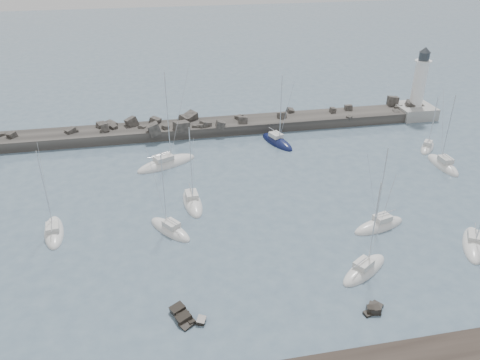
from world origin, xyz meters
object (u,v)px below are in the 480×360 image
Objects in this scene: sailboat_7 at (364,270)px; sailboat_5 at (170,230)px; sailboat_4 at (167,164)px; sailboat_8 at (277,142)px; sailboat_9 at (379,226)px; sailboat_12 at (427,148)px; lighthouse at (416,102)px; sailboat_3 at (54,232)px; sailboat_10 at (443,165)px; sailboat_6 at (193,203)px; sailboat_11 at (473,245)px.

sailboat_5 is at bearing 149.52° from sailboat_7.
sailboat_4 is 20.44m from sailboat_8.
sailboat_12 is at bearing 47.48° from sailboat_9.
sailboat_3 is at bearing -155.91° from lighthouse.
sailboat_4 is 44.85m from sailboat_12.
sailboat_12 is at bearing 19.98° from sailboat_5.
sailboat_7 is 0.99× the size of sailboat_9.
lighthouse is 23.05m from sailboat_10.
sailboat_9 is at bearing -24.53° from sailboat_6.
sailboat_6 is 40.88m from sailboat_10.
sailboat_8 reaches higher than sailboat_3.
sailboat_4 reaches higher than sailboat_9.
sailboat_3 is 51.52m from sailboat_11.
sailboat_4 reaches higher than sailboat_12.
sailboat_9 is 22.82m from sailboat_10.
sailboat_12 is (-5.79, -15.05, -2.95)m from lighthouse.
sailboat_8 reaches higher than sailboat_9.
sailboat_4 is at bearing 137.74° from sailboat_9.
sailboat_3 is 1.03× the size of sailboat_5.
sailboat_7 is at bearing -46.62° from sailboat_6.
sailboat_4 reaches higher than sailboat_8.
lighthouse is 1.20× the size of sailboat_9.
sailboat_5 is (-0.65, -18.95, -0.01)m from sailboat_4.
sailboat_11 is (35.63, -10.31, -0.01)m from sailboat_5.
lighthouse reaches higher than sailboat_7.
lighthouse is 43.82m from sailboat_9.
lighthouse reaches higher than sailboat_11.
sailboat_6 is (3.48, 6.06, 0.00)m from sailboat_5.
sailboat_5 is at bearing -130.55° from sailboat_8.
sailboat_10 is at bearing 43.17° from sailboat_7.
sailboat_12 is at bearing -3.11° from sailboat_4.
sailboat_4 is 1.33× the size of sailboat_9.
lighthouse reaches higher than sailboat_9.
sailboat_6 is 1.25× the size of sailboat_12.
sailboat_5 is 48.34m from sailboat_12.
lighthouse reaches higher than sailboat_3.
sailboat_4 is at bearing -165.91° from sailboat_8.
lighthouse is 54.22m from sailboat_6.
sailboat_8 is at bearing 163.46° from sailboat_12.
sailboat_5 is 24.04m from sailboat_7.
sailboat_8 is at bearing 46.44° from sailboat_6.
sailboat_7 is (35.05, -14.44, 0.01)m from sailboat_3.
lighthouse is 1.08× the size of sailboat_8.
sailboat_11 is 1.24× the size of sailboat_12.
sailboat_8 is (17.00, 17.87, 0.01)m from sailboat_6.
sailboat_8 is 1.06× the size of sailboat_10.
sailboat_11 is (15.16, -34.23, -0.02)m from sailboat_8.
sailboat_3 is 14.51m from sailboat_5.
sailboat_4 is at bearing -166.00° from lighthouse.
sailboat_7 is at bearing -57.19° from sailboat_4.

